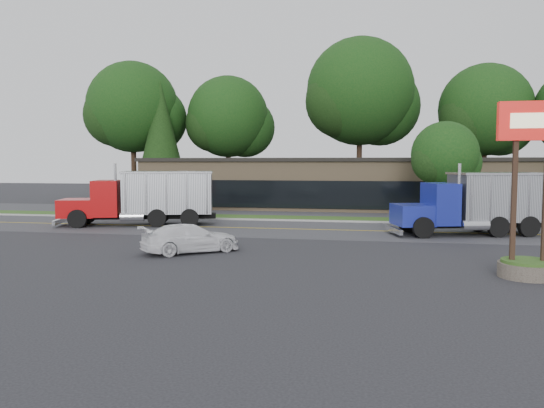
{
  "coord_description": "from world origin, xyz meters",
  "views": [
    {
      "loc": [
        5.21,
        -21.63,
        3.91
      ],
      "look_at": [
        0.26,
        4.89,
        1.8
      ],
      "focal_mm": 35.0,
      "sensor_mm": 36.0,
      "label": 1
    }
  ],
  "objects": [
    {
      "name": "ground",
      "position": [
        0.0,
        0.0,
        0.0
      ],
      "size": [
        140.0,
        140.0,
        0.0
      ],
      "primitive_type": "plane",
      "color": "#333339",
      "rests_on": "ground"
    },
    {
      "name": "road",
      "position": [
        0.0,
        9.0,
        0.0
      ],
      "size": [
        60.0,
        8.0,
        0.02
      ],
      "primitive_type": "cube",
      "color": "#4B4B50",
      "rests_on": "ground"
    },
    {
      "name": "center_line",
      "position": [
        0.0,
        9.0,
        0.0
      ],
      "size": [
        60.0,
        0.12,
        0.01
      ],
      "primitive_type": "cube",
      "color": "gold",
      "rests_on": "ground"
    },
    {
      "name": "curb",
      "position": [
        0.0,
        13.2,
        0.0
      ],
      "size": [
        60.0,
        0.3,
        0.12
      ],
      "primitive_type": "cube",
      "color": "#9E9E99",
      "rests_on": "ground"
    },
    {
      "name": "grass_verge",
      "position": [
        0.0,
        15.0,
        0.0
      ],
      "size": [
        60.0,
        3.4,
        0.03
      ],
      "primitive_type": "cube",
      "color": "#2C551D",
      "rests_on": "ground"
    },
    {
      "name": "far_parking",
      "position": [
        0.0,
        20.0,
        0.0
      ],
      "size": [
        60.0,
        7.0,
        0.02
      ],
      "primitive_type": "cube",
      "color": "#4B4B50",
      "rests_on": "ground"
    },
    {
      "name": "strip_mall",
      "position": [
        2.0,
        26.0,
        2.0
      ],
      "size": [
        32.0,
        12.0,
        4.0
      ],
      "primitive_type": "cube",
      "color": "#967C5C",
      "rests_on": "ground"
    },
    {
      "name": "bilo_sign",
      "position": [
        10.5,
        -2.5,
        2.02
      ],
      "size": [
        2.2,
        1.9,
        5.95
      ],
      "color": "#6B6054",
      "rests_on": "ground"
    },
    {
      "name": "tree_far_a",
      "position": [
        -19.84,
        32.12,
        9.37
      ],
      "size": [
        10.29,
        9.69,
        14.69
      ],
      "color": "#382619",
      "rests_on": "ground"
    },
    {
      "name": "tree_far_b",
      "position": [
        -9.86,
        34.11,
        8.41
      ],
      "size": [
        9.24,
        8.7,
        13.19
      ],
      "color": "#382619",
      "rests_on": "ground"
    },
    {
      "name": "tree_far_c",
      "position": [
        4.18,
        34.14,
        10.64
      ],
      "size": [
        11.68,
        11.0,
        16.67
      ],
      "color": "#382619",
      "rests_on": "ground"
    },
    {
      "name": "tree_far_d",
      "position": [
        16.14,
        33.11,
        8.58
      ],
      "size": [
        9.42,
        8.87,
        13.44
      ],
      "color": "#382619",
      "rests_on": "ground"
    },
    {
      "name": "evergreen_left",
      "position": [
        -16.0,
        30.0,
        6.73
      ],
      "size": [
        5.39,
        5.39,
        12.25
      ],
      "color": "#382619",
      "rests_on": "ground"
    },
    {
      "name": "tree_verge",
      "position": [
        10.07,
        15.06,
        4.23
      ],
      "size": [
        4.66,
        4.38,
        6.64
      ],
      "color": "#382619",
      "rests_on": "ground"
    },
    {
      "name": "dump_truck_red",
      "position": [
        -8.46,
        9.3,
        1.81
      ],
      "size": [
        9.63,
        4.92,
        3.36
      ],
      "rotation": [
        0.0,
        0.0,
        3.42
      ],
      "color": "black",
      "rests_on": "ground"
    },
    {
      "name": "dump_truck_blue",
      "position": [
        10.89,
        8.46,
        1.8
      ],
      "size": [
        8.36,
        4.5,
        3.36
      ],
      "rotation": [
        0.0,
        0.0,
        3.41
      ],
      "color": "black",
      "rests_on": "ground"
    },
    {
      "name": "rally_car",
      "position": [
        -2.48,
        0.22,
        0.62
      ],
      "size": [
        4.42,
        4.07,
        1.24
      ],
      "primitive_type": "imported",
      "rotation": [
        0.0,
        0.0,
        2.26
      ],
      "color": "white",
      "rests_on": "ground"
    }
  ]
}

